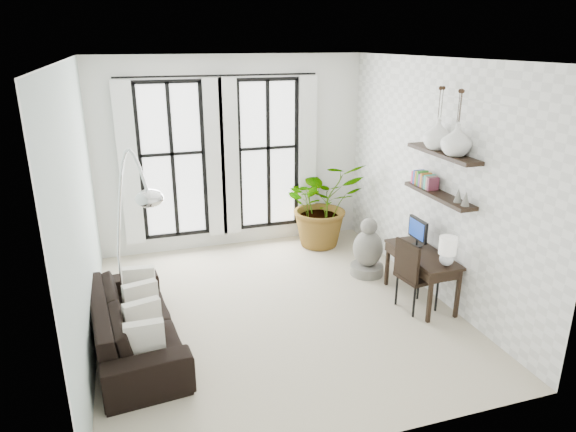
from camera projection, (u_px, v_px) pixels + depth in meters
name	position (u px, v px, depth m)	size (l,w,h in m)	color
floor	(276.00, 310.00, 6.83)	(5.00, 5.00, 0.00)	beige
ceiling	(274.00, 59.00, 5.79)	(5.00, 5.00, 0.00)	white
wall_left	(80.00, 213.00, 5.66)	(5.00, 5.00, 0.00)	#ADC1B9
wall_right	(434.00, 180.00, 6.95)	(5.00, 5.00, 0.00)	white
wall_back	(233.00, 154.00, 8.56)	(4.50, 4.50, 0.00)	white
windows	(222.00, 158.00, 8.45)	(3.26, 0.13, 2.65)	white
wall_shelves	(439.00, 177.00, 6.60)	(0.25, 1.30, 0.60)	black
sofa	(134.00, 322.00, 5.90)	(2.27, 0.89, 0.66)	black
throw_pillows	(142.00, 308.00, 5.87)	(0.40, 1.52, 0.40)	silver
plant	(322.00, 203.00, 8.79)	(1.35, 1.17, 1.50)	#2D7228
desk	(425.00, 257.00, 6.81)	(0.51, 1.20, 1.10)	black
desk_chair	(413.00, 271.00, 6.67)	(0.52, 0.52, 0.97)	black
arc_lamp	(131.00, 200.00, 5.70)	(0.73, 0.73, 2.31)	silver
buddha	(368.00, 251.00, 7.75)	(0.50, 0.50, 0.90)	gray
vase_a	(457.00, 140.00, 6.16)	(0.37, 0.37, 0.38)	white
vase_b	(438.00, 134.00, 6.52)	(0.37, 0.37, 0.38)	white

